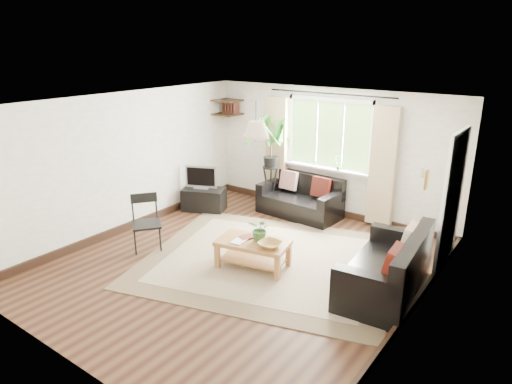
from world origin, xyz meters
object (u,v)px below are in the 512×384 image
Objects in this scene: sofa_back at (300,197)px; coffee_table at (253,254)px; sofa_right at (385,265)px; tv_stand at (204,199)px; folding_chair at (147,225)px; palm_stand at (271,163)px.

coffee_table is (0.54, -2.24, -0.15)m from sofa_back.
coffee_table is (-1.82, -0.45, -0.19)m from sofa_right.
tv_stand is (-1.68, -0.85, -0.15)m from sofa_back.
sofa_right reaches higher than tv_stand.
folding_chair is (-3.47, -1.01, 0.06)m from sofa_right.
palm_stand is (-0.68, 0.01, 0.57)m from sofa_back.
sofa_right is (2.36, -1.79, 0.04)m from sofa_back.
tv_stand is (-4.05, 0.94, -0.18)m from sofa_right.
sofa_back is 2.31m from coffee_table.
folding_chair is (-0.43, -2.81, -0.47)m from palm_stand.
sofa_right reaches higher than coffee_table.
palm_stand is (-1.22, 2.25, 0.72)m from coffee_table.
folding_chair reaches higher than sofa_right.
sofa_right is 3.57m from palm_stand.
palm_stand reaches higher than tv_stand.
sofa_right is 4.16m from tv_stand.
sofa_back is at bearing -0.80° from palm_stand.
sofa_back is 1.49× the size of coffee_table.
sofa_back is 1.89m from tv_stand.
folding_chair is at bearing -97.07° from tv_stand.
sofa_right is at bearing -36.63° from folding_chair.
palm_stand is (-3.04, 1.80, 0.53)m from sofa_right.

